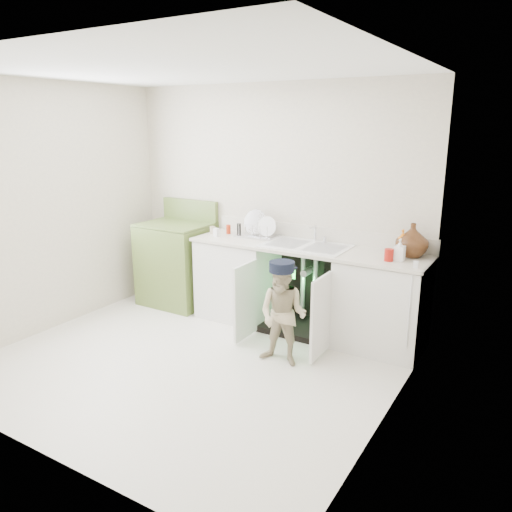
{
  "coord_description": "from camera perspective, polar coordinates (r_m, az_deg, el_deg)",
  "views": [
    {
      "loc": [
        2.61,
        -3.19,
        2.09
      ],
      "look_at": [
        0.27,
        0.7,
        0.87
      ],
      "focal_mm": 35.0,
      "sensor_mm": 36.0,
      "label": 1
    }
  ],
  "objects": [
    {
      "name": "ground",
      "position": [
        4.62,
        -7.53,
        -12.04
      ],
      "size": [
        3.5,
        3.5,
        0.0
      ],
      "primitive_type": "plane",
      "color": "beige",
      "rests_on": "ground"
    },
    {
      "name": "avocado_stove",
      "position": [
        5.96,
        -9.0,
        -0.71
      ],
      "size": [
        0.78,
        0.65,
        1.21
      ],
      "color": "olive",
      "rests_on": "ground"
    },
    {
      "name": "repair_worker",
      "position": [
        4.4,
        3.1,
        -6.56
      ],
      "size": [
        0.47,
        0.62,
        0.94
      ],
      "rotation": [
        0.0,
        0.0,
        0.06
      ],
      "color": "beige",
      "rests_on": "ground"
    },
    {
      "name": "counter_run",
      "position": [
        5.11,
        5.92,
        -3.55
      ],
      "size": [
        2.44,
        1.02,
        1.21
      ],
      "color": "silver",
      "rests_on": "ground"
    },
    {
      "name": "room_shell",
      "position": [
        4.21,
        -8.1,
        3.32
      ],
      "size": [
        6.0,
        5.5,
        1.26
      ],
      "color": "#BFB5A3",
      "rests_on": "ground"
    }
  ]
}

